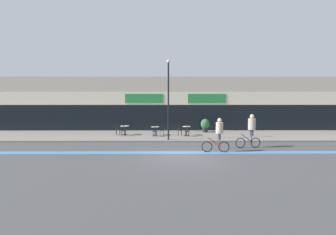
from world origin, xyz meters
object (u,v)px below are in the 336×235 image
(cafe_chair_0_side, at_px, (117,129))
(cyclist_0, at_px, (251,128))
(bistro_table_1, at_px, (155,129))
(cafe_chair_2_near, at_px, (187,130))
(cafe_chair_0_near, at_px, (124,130))
(lamp_post, at_px, (168,95))
(bistro_table_2, at_px, (187,129))
(cafe_chair_2_side, at_px, (179,129))
(bistro_table_0, at_px, (125,128))
(cafe_chair_1_near, at_px, (155,130))
(cyclist_1, at_px, (219,132))
(planter_pot, at_px, (205,125))
(cafe_chair_1_side, at_px, (163,129))

(cafe_chair_0_side, distance_m, cyclist_0, 10.78)
(bistro_table_1, bearing_deg, cafe_chair_2_near, -14.65)
(cafe_chair_0_near, relative_size, cyclist_0, 0.41)
(cafe_chair_0_side, distance_m, lamp_post, 5.64)
(bistro_table_2, bearing_deg, cafe_chair_2_side, -179.87)
(cyclist_0, bearing_deg, bistro_table_0, -33.50)
(cafe_chair_0_side, height_order, lamp_post, lamp_post)
(bistro_table_0, bearing_deg, cafe_chair_1_near, -19.78)
(cafe_chair_0_near, height_order, cafe_chair_0_side, same)
(cafe_chair_0_near, bearing_deg, cafe_chair_1_near, -102.93)
(cafe_chair_0_near, bearing_deg, bistro_table_1, -88.97)
(bistro_table_0, bearing_deg, lamp_post, -33.20)
(bistro_table_2, height_order, cyclist_1, cyclist_1)
(cafe_chair_0_side, bearing_deg, cafe_chair_2_near, -11.45)
(bistro_table_1, distance_m, cafe_chair_0_side, 3.20)
(cafe_chair_2_side, bearing_deg, bistro_table_0, 174.47)
(bistro_table_0, distance_m, cafe_chair_2_side, 4.53)
(cafe_chair_2_near, bearing_deg, cafe_chair_0_side, 80.24)
(bistro_table_1, bearing_deg, planter_pot, 22.59)
(cafe_chair_0_near, distance_m, cafe_chair_1_side, 3.19)
(cafe_chair_0_near, xyz_separation_m, cafe_chair_0_side, (-0.63, 0.62, 0.00))
(cyclist_0, bearing_deg, lamp_post, -29.64)
(bistro_table_0, relative_size, planter_pot, 0.63)
(bistro_table_0, height_order, bistro_table_1, bistro_table_0)
(cafe_chair_0_near, height_order, planter_pot, planter_pot)
(lamp_post, bearing_deg, cyclist_0, -24.10)
(bistro_table_0, relative_size, cafe_chair_1_side, 0.83)
(cafe_chair_1_near, bearing_deg, cafe_chair_1_side, -51.84)
(cafe_chair_1_side, bearing_deg, cafe_chair_0_side, -5.22)
(bistro_table_1, distance_m, cafe_chair_0_near, 2.57)
(planter_pot, height_order, lamp_post, lamp_post)
(cafe_chair_2_side, bearing_deg, lamp_post, -114.82)
(planter_pot, bearing_deg, bistro_table_1, -157.41)
(bistro_table_2, bearing_deg, lamp_post, -126.79)
(cafe_chair_2_near, height_order, planter_pot, planter_pot)
(bistro_table_1, distance_m, cafe_chair_2_near, 2.68)
(cafe_chair_0_near, height_order, cyclist_0, cyclist_0)
(cafe_chair_2_side, xyz_separation_m, lamp_post, (-0.89, -2.03, 2.84))
(lamp_post, bearing_deg, cafe_chair_1_side, 102.16)
(cyclist_0, bearing_deg, cafe_chair_0_side, -31.93)
(cafe_chair_2_near, xyz_separation_m, cyclist_0, (3.87, -3.81, 0.68))
(bistro_table_1, xyz_separation_m, planter_pot, (4.40, 1.83, 0.13))
(bistro_table_0, bearing_deg, cyclist_1, -42.57)
(bistro_table_2, distance_m, cyclist_0, 5.92)
(bistro_table_1, bearing_deg, cafe_chair_1_near, -89.12)
(cafe_chair_0_side, bearing_deg, cafe_chair_1_near, -17.98)
(bistro_table_2, distance_m, lamp_post, 3.79)
(bistro_table_2, relative_size, cafe_chair_2_near, 0.84)
(cafe_chair_2_near, bearing_deg, cafe_chair_1_near, 88.65)
(cafe_chair_1_side, xyz_separation_m, cafe_chair_2_side, (1.34, -0.05, 0.00))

